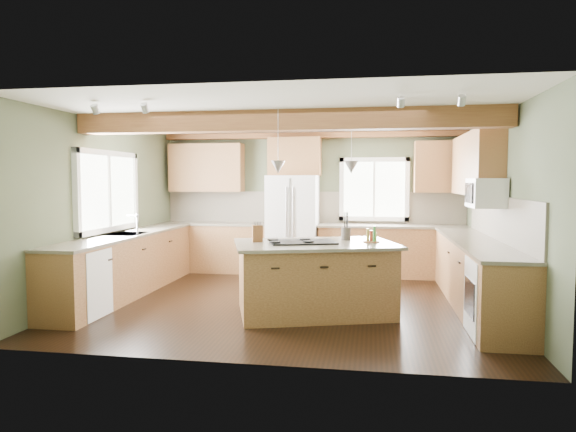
# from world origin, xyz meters

# --- Properties ---
(floor) EXTENTS (5.60, 5.60, 0.00)m
(floor) POSITION_xyz_m (0.00, 0.00, 0.00)
(floor) COLOR black
(floor) RESTS_ON ground
(ceiling) EXTENTS (5.60, 5.60, 0.00)m
(ceiling) POSITION_xyz_m (0.00, 0.00, 2.60)
(ceiling) COLOR silver
(ceiling) RESTS_ON wall_back
(wall_back) EXTENTS (5.60, 0.00, 5.60)m
(wall_back) POSITION_xyz_m (0.00, 2.50, 1.30)
(wall_back) COLOR #495139
(wall_back) RESTS_ON ground
(wall_left) EXTENTS (0.00, 5.00, 5.00)m
(wall_left) POSITION_xyz_m (-2.80, 0.00, 1.30)
(wall_left) COLOR #495139
(wall_left) RESTS_ON ground
(wall_right) EXTENTS (0.00, 5.00, 5.00)m
(wall_right) POSITION_xyz_m (2.80, 0.00, 1.30)
(wall_right) COLOR #495139
(wall_right) RESTS_ON ground
(ceiling_beam) EXTENTS (5.55, 0.26, 0.26)m
(ceiling_beam) POSITION_xyz_m (0.00, -0.58, 2.47)
(ceiling_beam) COLOR brown
(ceiling_beam) RESTS_ON ceiling
(soffit_trim) EXTENTS (5.55, 0.20, 0.10)m
(soffit_trim) POSITION_xyz_m (0.00, 2.40, 2.54)
(soffit_trim) COLOR brown
(soffit_trim) RESTS_ON ceiling
(backsplash_back) EXTENTS (5.58, 0.03, 0.58)m
(backsplash_back) POSITION_xyz_m (0.00, 2.48, 1.21)
(backsplash_back) COLOR brown
(backsplash_back) RESTS_ON wall_back
(backsplash_right) EXTENTS (0.03, 3.70, 0.58)m
(backsplash_right) POSITION_xyz_m (2.78, 0.05, 1.21)
(backsplash_right) COLOR brown
(backsplash_right) RESTS_ON wall_right
(base_cab_back_left) EXTENTS (2.02, 0.60, 0.88)m
(base_cab_back_left) POSITION_xyz_m (-1.79, 2.20, 0.44)
(base_cab_back_left) COLOR brown
(base_cab_back_left) RESTS_ON floor
(counter_back_left) EXTENTS (2.06, 0.64, 0.04)m
(counter_back_left) POSITION_xyz_m (-1.79, 2.20, 0.90)
(counter_back_left) COLOR #4E4639
(counter_back_left) RESTS_ON base_cab_back_left
(base_cab_back_right) EXTENTS (2.62, 0.60, 0.88)m
(base_cab_back_right) POSITION_xyz_m (1.49, 2.20, 0.44)
(base_cab_back_right) COLOR brown
(base_cab_back_right) RESTS_ON floor
(counter_back_right) EXTENTS (2.66, 0.64, 0.04)m
(counter_back_right) POSITION_xyz_m (1.49, 2.20, 0.90)
(counter_back_right) COLOR #4E4639
(counter_back_right) RESTS_ON base_cab_back_right
(base_cab_left) EXTENTS (0.60, 3.70, 0.88)m
(base_cab_left) POSITION_xyz_m (-2.50, 0.05, 0.44)
(base_cab_left) COLOR brown
(base_cab_left) RESTS_ON floor
(counter_left) EXTENTS (0.64, 3.74, 0.04)m
(counter_left) POSITION_xyz_m (-2.50, 0.05, 0.90)
(counter_left) COLOR #4E4639
(counter_left) RESTS_ON base_cab_left
(base_cab_right) EXTENTS (0.60, 3.70, 0.88)m
(base_cab_right) POSITION_xyz_m (2.50, 0.05, 0.44)
(base_cab_right) COLOR brown
(base_cab_right) RESTS_ON floor
(counter_right) EXTENTS (0.64, 3.74, 0.04)m
(counter_right) POSITION_xyz_m (2.50, 0.05, 0.90)
(counter_right) COLOR #4E4639
(counter_right) RESTS_ON base_cab_right
(upper_cab_back_left) EXTENTS (1.40, 0.35, 0.90)m
(upper_cab_back_left) POSITION_xyz_m (-1.99, 2.33, 1.95)
(upper_cab_back_left) COLOR brown
(upper_cab_back_left) RESTS_ON wall_back
(upper_cab_over_fridge) EXTENTS (0.96, 0.35, 0.70)m
(upper_cab_over_fridge) POSITION_xyz_m (-0.30, 2.33, 2.15)
(upper_cab_over_fridge) COLOR brown
(upper_cab_over_fridge) RESTS_ON wall_back
(upper_cab_right) EXTENTS (0.35, 2.20, 0.90)m
(upper_cab_right) POSITION_xyz_m (2.62, 0.90, 1.95)
(upper_cab_right) COLOR brown
(upper_cab_right) RESTS_ON wall_right
(upper_cab_back_corner) EXTENTS (0.90, 0.35, 0.90)m
(upper_cab_back_corner) POSITION_xyz_m (2.30, 2.33, 1.95)
(upper_cab_back_corner) COLOR brown
(upper_cab_back_corner) RESTS_ON wall_back
(window_left) EXTENTS (0.04, 1.60, 1.05)m
(window_left) POSITION_xyz_m (-2.78, 0.05, 1.55)
(window_left) COLOR white
(window_left) RESTS_ON wall_left
(window_back) EXTENTS (1.10, 0.04, 1.00)m
(window_back) POSITION_xyz_m (1.15, 2.48, 1.55)
(window_back) COLOR white
(window_back) RESTS_ON wall_back
(sink) EXTENTS (0.50, 0.65, 0.03)m
(sink) POSITION_xyz_m (-2.50, 0.05, 0.91)
(sink) COLOR #262628
(sink) RESTS_ON counter_left
(faucet) EXTENTS (0.02, 0.02, 0.28)m
(faucet) POSITION_xyz_m (-2.32, 0.05, 1.05)
(faucet) COLOR #B2B2B7
(faucet) RESTS_ON sink
(dishwasher) EXTENTS (0.60, 0.60, 0.84)m
(dishwasher) POSITION_xyz_m (-2.49, -1.25, 0.43)
(dishwasher) COLOR white
(dishwasher) RESTS_ON floor
(oven) EXTENTS (0.60, 0.72, 0.84)m
(oven) POSITION_xyz_m (2.49, -1.25, 0.43)
(oven) COLOR white
(oven) RESTS_ON floor
(microwave) EXTENTS (0.40, 0.70, 0.38)m
(microwave) POSITION_xyz_m (2.58, -0.05, 1.55)
(microwave) COLOR white
(microwave) RESTS_ON wall_right
(pendant_left) EXTENTS (0.18, 0.18, 0.16)m
(pendant_left) POSITION_xyz_m (-0.05, -0.72, 1.88)
(pendant_left) COLOR #B2B2B7
(pendant_left) RESTS_ON ceiling
(pendant_right) EXTENTS (0.18, 0.18, 0.16)m
(pendant_right) POSITION_xyz_m (0.85, -0.43, 1.88)
(pendant_right) COLOR #B2B2B7
(pendant_right) RESTS_ON ceiling
(refrigerator) EXTENTS (0.90, 0.74, 1.80)m
(refrigerator) POSITION_xyz_m (-0.30, 2.12, 0.90)
(refrigerator) COLOR silver
(refrigerator) RESTS_ON floor
(island) EXTENTS (2.14, 1.66, 0.88)m
(island) POSITION_xyz_m (0.40, -0.58, 0.44)
(island) COLOR olive
(island) RESTS_ON floor
(island_top) EXTENTS (2.30, 1.82, 0.04)m
(island_top) POSITION_xyz_m (0.40, -0.58, 0.90)
(island_top) COLOR #4E4639
(island_top) RESTS_ON island
(cooktop) EXTENTS (0.94, 0.76, 0.02)m
(cooktop) POSITION_xyz_m (0.25, -0.62, 0.93)
(cooktop) COLOR black
(cooktop) RESTS_ON island_top
(knife_block) EXTENTS (0.15, 0.14, 0.22)m
(knife_block) POSITION_xyz_m (-0.34, -0.63, 1.03)
(knife_block) COLOR brown
(knife_block) RESTS_ON island_top
(utensil_crock) EXTENTS (0.14, 0.14, 0.17)m
(utensil_crock) POSITION_xyz_m (0.78, -0.22, 1.00)
(utensil_crock) COLOR #463F38
(utensil_crock) RESTS_ON island_top
(bottle_tray) EXTENTS (0.29, 0.29, 0.20)m
(bottle_tray) POSITION_xyz_m (1.11, -0.43, 1.02)
(bottle_tray) COLOR brown
(bottle_tray) RESTS_ON island_top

